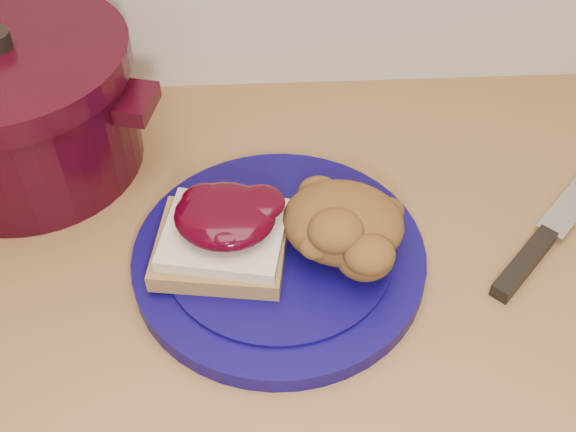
{
  "coord_description": "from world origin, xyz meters",
  "views": [
    {
      "loc": [
        -0.07,
        1.02,
        1.47
      ],
      "look_at": [
        -0.05,
        1.51,
        0.95
      ],
      "focal_mm": 45.0,
      "sensor_mm": 36.0,
      "label": 1
    }
  ],
  "objects_px": {
    "chef_knife": "(542,242)",
    "dutch_oven": "(18,106)",
    "pepper_grinder": "(32,82)",
    "plate": "(279,258)"
  },
  "relations": [
    {
      "from": "plate",
      "to": "pepper_grinder",
      "type": "relative_size",
      "value": 2.17
    },
    {
      "from": "chef_knife",
      "to": "dutch_oven",
      "type": "height_order",
      "value": "dutch_oven"
    },
    {
      "from": "pepper_grinder",
      "to": "chef_knife",
      "type": "bearing_deg",
      "value": -21.78
    },
    {
      "from": "chef_knife",
      "to": "dutch_oven",
      "type": "relative_size",
      "value": 0.7
    },
    {
      "from": "plate",
      "to": "dutch_oven",
      "type": "distance_m",
      "value": 0.34
    },
    {
      "from": "chef_knife",
      "to": "dutch_oven",
      "type": "distance_m",
      "value": 0.58
    },
    {
      "from": "dutch_oven",
      "to": "pepper_grinder",
      "type": "bearing_deg",
      "value": 87.43
    },
    {
      "from": "pepper_grinder",
      "to": "dutch_oven",
      "type": "bearing_deg",
      "value": -92.57
    },
    {
      "from": "chef_knife",
      "to": "pepper_grinder",
      "type": "bearing_deg",
      "value": 111.47
    },
    {
      "from": "plate",
      "to": "dutch_oven",
      "type": "height_order",
      "value": "dutch_oven"
    }
  ]
}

